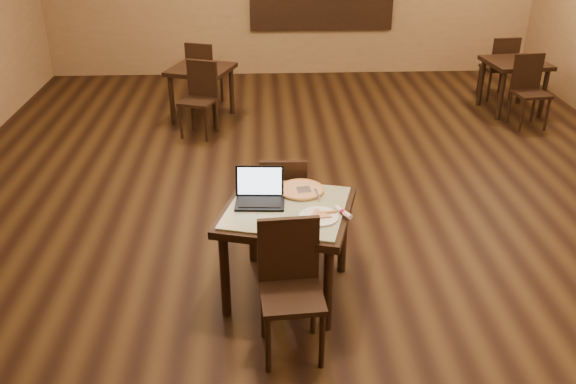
{
  "coord_description": "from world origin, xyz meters",
  "views": [
    {
      "loc": [
        -0.52,
        -5.21,
        2.9
      ],
      "look_at": [
        -0.33,
        -1.17,
        0.85
      ],
      "focal_mm": 38.0,
      "sensor_mm": 36.0,
      "label": 1
    }
  ],
  "objects_px": {
    "chair_main_near": "(290,280)",
    "other_table_b": "(201,76)",
    "other_table_b_chair_near": "(200,94)",
    "tiled_table": "(287,219)",
    "other_table_a_chair_near": "(529,86)",
    "other_table_b_chair_far": "(203,70)",
    "laptop": "(260,193)",
    "pizza_pan": "(301,191)",
    "other_table_a": "(515,70)",
    "chair_main_far": "(284,199)",
    "other_table_a_chair_far": "(500,64)"
  },
  "relations": [
    {
      "from": "tiled_table",
      "to": "laptop",
      "type": "distance_m",
      "value": 0.28
    },
    {
      "from": "chair_main_far",
      "to": "other_table_b_chair_near",
      "type": "xyz_separation_m",
      "value": [
        -0.94,
        2.87,
        0.02
      ]
    },
    {
      "from": "pizza_pan",
      "to": "other_table_a",
      "type": "height_order",
      "value": "pizza_pan"
    },
    {
      "from": "tiled_table",
      "to": "other_table_a_chair_near",
      "type": "xyz_separation_m",
      "value": [
        3.33,
        3.61,
        -0.13
      ]
    },
    {
      "from": "other_table_a_chair_near",
      "to": "chair_main_near",
      "type": "bearing_deg",
      "value": -134.4
    },
    {
      "from": "laptop",
      "to": "other_table_a_chair_near",
      "type": "relative_size",
      "value": 0.4
    },
    {
      "from": "chair_main_near",
      "to": "other_table_b",
      "type": "bearing_deg",
      "value": 97.36
    },
    {
      "from": "other_table_b_chair_near",
      "to": "pizza_pan",
      "type": "bearing_deg",
      "value": -52.87
    },
    {
      "from": "tiled_table",
      "to": "other_table_a_chair_far",
      "type": "bearing_deg",
      "value": 69.67
    },
    {
      "from": "chair_main_near",
      "to": "tiled_table",
      "type": "bearing_deg",
      "value": 85.08
    },
    {
      "from": "other_table_b",
      "to": "laptop",
      "type": "bearing_deg",
      "value": -59.89
    },
    {
      "from": "other_table_a",
      "to": "other_table_b_chair_far",
      "type": "bearing_deg",
      "value": 168.22
    },
    {
      "from": "pizza_pan",
      "to": "tiled_table",
      "type": "bearing_deg",
      "value": -116.57
    },
    {
      "from": "other_table_b_chair_far",
      "to": "chair_main_far",
      "type": "bearing_deg",
      "value": 123.11
    },
    {
      "from": "laptop",
      "to": "other_table_b_chair_far",
      "type": "xyz_separation_m",
      "value": [
        -0.8,
        4.48,
        -0.3
      ]
    },
    {
      "from": "other_table_a",
      "to": "other_table_b",
      "type": "distance_m",
      "value": 4.31
    },
    {
      "from": "other_table_b",
      "to": "other_table_a",
      "type": "bearing_deg",
      "value": 20.53
    },
    {
      "from": "chair_main_near",
      "to": "pizza_pan",
      "type": "xyz_separation_m",
      "value": [
        0.13,
        0.86,
        0.23
      ]
    },
    {
      "from": "tiled_table",
      "to": "other_table_a",
      "type": "bearing_deg",
      "value": 66.34
    },
    {
      "from": "tiled_table",
      "to": "other_table_a_chair_near",
      "type": "relative_size",
      "value": 1.21
    },
    {
      "from": "chair_main_far",
      "to": "pizza_pan",
      "type": "relative_size",
      "value": 2.67
    },
    {
      "from": "chair_main_near",
      "to": "other_table_a",
      "type": "distance_m",
      "value": 5.82
    },
    {
      "from": "chair_main_far",
      "to": "other_table_b_chair_near",
      "type": "bearing_deg",
      "value": -70.07
    },
    {
      "from": "tiled_table",
      "to": "other_table_a",
      "type": "xyz_separation_m",
      "value": [
        3.34,
        4.15,
        -0.06
      ]
    },
    {
      "from": "chair_main_far",
      "to": "other_table_a_chair_far",
      "type": "xyz_separation_m",
      "value": [
        3.35,
        4.07,
        0.02
      ]
    },
    {
      "from": "other_table_b",
      "to": "other_table_a_chair_far",
      "type": "bearing_deg",
      "value": 27.69
    },
    {
      "from": "other_table_b_chair_near",
      "to": "other_table_b_chair_far",
      "type": "distance_m",
      "value": 1.09
    },
    {
      "from": "other_table_a",
      "to": "other_table_b_chair_near",
      "type": "height_order",
      "value": "other_table_b_chair_near"
    },
    {
      "from": "chair_main_far",
      "to": "other_table_b_chair_near",
      "type": "relative_size",
      "value": 0.97
    },
    {
      "from": "chair_main_near",
      "to": "other_table_a_chair_near",
      "type": "xyz_separation_m",
      "value": [
        3.34,
        4.22,
        -0.01
      ]
    },
    {
      "from": "chair_main_near",
      "to": "other_table_a",
      "type": "height_order",
      "value": "chair_main_near"
    },
    {
      "from": "chair_main_near",
      "to": "other_table_b_chair_far",
      "type": "height_order",
      "value": "chair_main_near"
    },
    {
      "from": "other_table_a_chair_far",
      "to": "other_table_b_chair_far",
      "type": "distance_m",
      "value": 4.35
    },
    {
      "from": "laptop",
      "to": "other_table_b",
      "type": "xyz_separation_m",
      "value": [
        -0.77,
        3.93,
        -0.23
      ]
    },
    {
      "from": "other_table_a",
      "to": "other_table_b_chair_far",
      "type": "xyz_separation_m",
      "value": [
        -4.34,
        0.43,
        -0.08
      ]
    },
    {
      "from": "other_table_a",
      "to": "other_table_b_chair_near",
      "type": "bearing_deg",
      "value": -177.34
    },
    {
      "from": "other_table_a_chair_near",
      "to": "other_table_b_chair_near",
      "type": "xyz_separation_m",
      "value": [
        -4.27,
        -0.11,
        -0.0
      ]
    },
    {
      "from": "other_table_b_chair_near",
      "to": "other_table_b_chair_far",
      "type": "relative_size",
      "value": 1.0
    },
    {
      "from": "tiled_table",
      "to": "other_table_b_chair_near",
      "type": "relative_size",
      "value": 1.21
    },
    {
      "from": "other_table_a_chair_near",
      "to": "other_table_b",
      "type": "height_order",
      "value": "other_table_a_chair_near"
    },
    {
      "from": "other_table_b",
      "to": "other_table_b_chair_near",
      "type": "distance_m",
      "value": 0.55
    },
    {
      "from": "other_table_a_chair_far",
      "to": "other_table_b_chair_near",
      "type": "relative_size",
      "value": 1.01
    },
    {
      "from": "other_table_b_chair_near",
      "to": "other_table_a",
      "type": "bearing_deg",
      "value": 27.76
    },
    {
      "from": "other_table_b_chair_near",
      "to": "chair_main_near",
      "type": "bearing_deg",
      "value": -58.13
    },
    {
      "from": "chair_main_far",
      "to": "other_table_a",
      "type": "xyz_separation_m",
      "value": [
        3.34,
        3.53,
        0.09
      ]
    },
    {
      "from": "laptop",
      "to": "pizza_pan",
      "type": "bearing_deg",
      "value": 25.94
    },
    {
      "from": "chair_main_far",
      "to": "laptop",
      "type": "xyz_separation_m",
      "value": [
        -0.2,
        -0.51,
        0.32
      ]
    },
    {
      "from": "other_table_b_chair_near",
      "to": "other_table_b_chair_far",
      "type": "height_order",
      "value": "same"
    },
    {
      "from": "tiled_table",
      "to": "laptop",
      "type": "xyz_separation_m",
      "value": [
        -0.2,
        0.11,
        0.17
      ]
    },
    {
      "from": "other_table_a_chair_far",
      "to": "other_table_b",
      "type": "bearing_deg",
      "value": 2.59
    }
  ]
}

